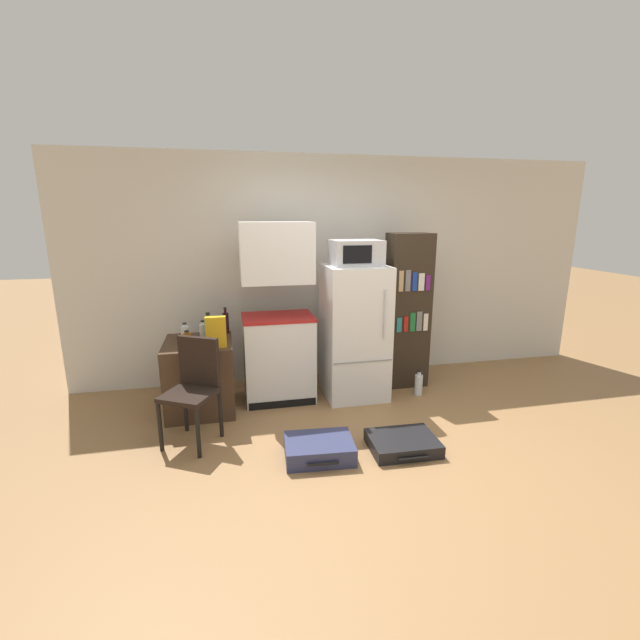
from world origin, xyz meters
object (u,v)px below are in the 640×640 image
object	(u,v)px
cereal_box	(216,332)
suitcase_small_flat	(319,449)
refrigerator	(354,332)
water_bottle_front	(419,384)
bookshelf	(407,311)
microwave	(356,253)
chair	(194,381)
suitcase_large_flat	(403,443)
bottle_amber_beer	(187,339)
side_table	(200,376)
bottle_green_tall	(209,329)
bottle_wine_dark	(226,322)
kitchen_hutch	(278,321)
bottle_milk_white	(203,331)
bottle_clear_short	(185,332)

from	to	relation	value
cereal_box	suitcase_small_flat	xyz separation A→B (m)	(0.80, -0.91, -0.80)
refrigerator	water_bottle_front	xyz separation A→B (m)	(0.70, -0.18, -0.60)
bookshelf	suitcase_small_flat	distance (m)	2.06
microwave	chair	distance (m)	2.04
suitcase_large_flat	cereal_box	bearing A→B (deg)	150.30
bottle_amber_beer	suitcase_large_flat	size ratio (longest dim) A/B	0.26
side_table	bottle_green_tall	xyz separation A→B (m)	(0.11, -0.02, 0.49)
refrigerator	bottle_wine_dark	size ratio (longest dim) A/B	5.17
bookshelf	suitcase_small_flat	xyz separation A→B (m)	(-1.33, -1.35, -0.81)
side_table	kitchen_hutch	world-z (taller)	kitchen_hutch
kitchen_hutch	bookshelf	world-z (taller)	kitchen_hutch
microwave	bottle_milk_white	xyz separation A→B (m)	(-1.59, 0.07, -0.77)
suitcase_small_flat	water_bottle_front	distance (m)	1.69
bottle_wine_dark	bottle_green_tall	size ratio (longest dim) A/B	0.94
bookshelf	water_bottle_front	size ratio (longest dim) A/B	6.02
bottle_green_tall	cereal_box	bearing A→B (deg)	-71.27
suitcase_large_flat	kitchen_hutch	bearing A→B (deg)	126.88
refrigerator	suitcase_large_flat	distance (m)	1.39
bottle_clear_short	suitcase_large_flat	size ratio (longest dim) A/B	0.29
side_table	cereal_box	xyz separation A→B (m)	(0.19, -0.24, 0.51)
microwave	bottle_milk_white	bearing A→B (deg)	177.57
microwave	water_bottle_front	xyz separation A→B (m)	(0.70, -0.18, -1.45)
bottle_amber_beer	bottle_milk_white	xyz separation A→B (m)	(0.14, 0.22, 0.02)
bottle_wine_dark	suitcase_small_flat	bearing A→B (deg)	-63.58
refrigerator	bottle_clear_short	bearing A→B (deg)	176.96
refrigerator	water_bottle_front	bearing A→B (deg)	-14.24
bottle_green_tall	suitcase_small_flat	distance (m)	1.63
refrigerator	chair	world-z (taller)	refrigerator
bookshelf	chair	distance (m)	2.48
side_table	bottle_clear_short	size ratio (longest dim) A/B	4.34
kitchen_hutch	microwave	world-z (taller)	kitchen_hutch
kitchen_hutch	bottle_milk_white	distance (m)	0.77
bottle_wine_dark	water_bottle_front	distance (m)	2.22
bottle_wine_dark	suitcase_large_flat	world-z (taller)	bottle_wine_dark
side_table	chair	bearing A→B (deg)	-90.52
cereal_box	suitcase_large_flat	distance (m)	1.97
microwave	bottle_clear_short	bearing A→B (deg)	176.91
bottle_amber_beer	water_bottle_front	size ratio (longest dim) A/B	0.51
kitchen_hutch	microwave	bearing A→B (deg)	-4.73
microwave	bottle_green_tall	distance (m)	1.69
bottle_wine_dark	bottle_milk_white	size ratio (longest dim) A/B	1.47
suitcase_large_flat	side_table	bearing A→B (deg)	147.32
side_table	bookshelf	distance (m)	2.38
cereal_box	bottle_amber_beer	bearing A→B (deg)	155.74
suitcase_small_flat	chair	bearing A→B (deg)	156.39
side_table	refrigerator	bearing A→B (deg)	1.15
side_table	bottle_green_tall	size ratio (longest dim) A/B	2.45
kitchen_hutch	bottle_milk_white	bearing A→B (deg)	-179.97
water_bottle_front	refrigerator	bearing A→B (deg)	165.76
side_table	bottle_milk_white	world-z (taller)	bottle_milk_white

